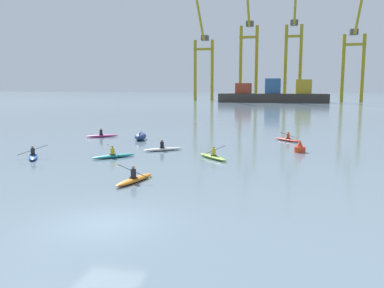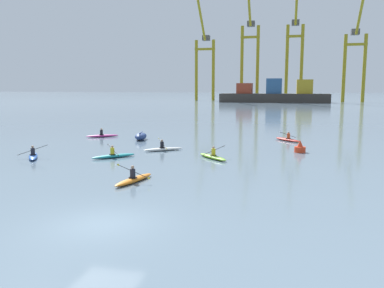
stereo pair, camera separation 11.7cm
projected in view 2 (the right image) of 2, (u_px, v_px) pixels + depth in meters
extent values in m
plane|color=slate|center=(104.00, 224.00, 15.38)|extent=(800.00, 800.00, 0.00)
cube|color=#38332D|center=(274.00, 98.00, 139.78)|extent=(37.50, 9.38, 3.04)
cube|color=#993823|center=(245.00, 88.00, 141.66)|extent=(5.25, 6.56, 3.66)
cube|color=#2D5684|center=(274.00, 86.00, 139.19)|extent=(5.25, 6.56, 5.24)
cube|color=#B29323|center=(305.00, 87.00, 136.87)|extent=(5.25, 6.56, 4.84)
cylinder|color=olive|center=(196.00, 71.00, 159.65)|extent=(1.20, 1.20, 23.88)
cylinder|color=olive|center=(213.00, 70.00, 158.07)|extent=(1.20, 1.20, 23.88)
cube|color=olive|center=(205.00, 49.00, 157.68)|extent=(8.14, 0.90, 0.90)
cylinder|color=olive|center=(202.00, 21.00, 149.96)|extent=(0.90, 13.74, 13.31)
cube|color=#47474C|center=(206.00, 38.00, 159.44)|extent=(2.80, 2.80, 2.00)
cylinder|color=olive|center=(242.00, 64.00, 152.36)|extent=(1.20, 1.20, 28.35)
cylinder|color=olive|center=(258.00, 64.00, 150.99)|extent=(1.20, 1.20, 28.35)
cube|color=olive|center=(250.00, 37.00, 150.27)|extent=(7.21, 0.90, 0.90)
cylinder|color=olive|center=(249.00, 4.00, 141.95)|extent=(0.90, 14.74, 13.50)
cube|color=#47474C|center=(251.00, 24.00, 151.93)|extent=(2.80, 2.80, 2.00)
cylinder|color=olive|center=(287.00, 63.00, 149.36)|extent=(1.20, 1.20, 28.31)
cylinder|color=olive|center=(302.00, 63.00, 148.12)|extent=(1.20, 1.20, 28.31)
cube|color=olive|center=(295.00, 36.00, 147.34)|extent=(6.63, 0.90, 0.90)
cylinder|color=olive|center=(296.00, 6.00, 140.50)|extent=(0.90, 11.97, 11.61)
cube|color=#47474C|center=(296.00, 23.00, 149.01)|extent=(2.80, 2.80, 2.00)
cylinder|color=olive|center=(344.00, 68.00, 141.97)|extent=(1.20, 1.20, 23.86)
cylinder|color=olive|center=(364.00, 68.00, 140.44)|extent=(1.20, 1.20, 23.86)
cube|color=olive|center=(356.00, 44.00, 140.02)|extent=(7.90, 0.90, 0.90)
cylinder|color=olive|center=(361.00, 12.00, 132.23)|extent=(0.90, 13.89, 13.36)
cube|color=#47474C|center=(355.00, 32.00, 141.78)|extent=(2.80, 2.80, 2.00)
ellipsoid|color=navy|center=(141.00, 136.00, 39.91)|extent=(1.57, 2.76, 0.70)
cube|color=navy|center=(141.00, 133.00, 39.85)|extent=(0.43, 1.93, 0.06)
cylinder|color=red|center=(300.00, 150.00, 32.24)|extent=(0.90, 0.90, 0.45)
cone|color=red|center=(300.00, 143.00, 32.17)|extent=(0.50, 0.49, 0.55)
ellipsoid|color=red|center=(288.00, 140.00, 39.02)|extent=(2.70, 2.95, 0.26)
torus|color=black|center=(288.00, 138.00, 38.92)|extent=(0.69, 0.69, 0.05)
cylinder|color=#DB471E|center=(288.00, 136.00, 38.88)|extent=(0.30, 0.30, 0.50)
sphere|color=tan|center=(289.00, 132.00, 38.83)|extent=(0.19, 0.19, 0.19)
cylinder|color=black|center=(288.00, 135.00, 38.91)|extent=(1.53, 1.36, 0.67)
ellipsoid|color=silver|center=(280.00, 132.00, 38.40)|extent=(0.18, 0.17, 0.16)
ellipsoid|color=silver|center=(296.00, 138.00, 39.42)|extent=(0.18, 0.17, 0.16)
ellipsoid|color=#2856B2|center=(33.00, 156.00, 29.68)|extent=(2.36, 3.17, 0.26)
torus|color=black|center=(33.00, 155.00, 29.56)|extent=(0.68, 0.68, 0.05)
cylinder|color=#23232D|center=(33.00, 151.00, 29.53)|extent=(0.30, 0.30, 0.50)
sphere|color=tan|center=(33.00, 147.00, 29.48)|extent=(0.19, 0.19, 0.19)
cylinder|color=black|center=(33.00, 150.00, 29.56)|extent=(1.71, 1.13, 0.66)
ellipsoid|color=silver|center=(18.00, 155.00, 29.27)|extent=(0.19, 0.15, 0.16)
ellipsoid|color=silver|center=(47.00, 145.00, 29.86)|extent=(0.19, 0.15, 0.16)
ellipsoid|color=orange|center=(134.00, 180.00, 22.14)|extent=(1.37, 3.45, 0.26)
torus|color=black|center=(133.00, 178.00, 22.03)|extent=(0.59, 0.59, 0.05)
cylinder|color=#23232D|center=(133.00, 173.00, 21.99)|extent=(0.30, 0.30, 0.50)
sphere|color=tan|center=(133.00, 167.00, 21.94)|extent=(0.19, 0.19, 0.19)
cylinder|color=black|center=(133.00, 171.00, 22.02)|extent=(1.99, 0.50, 0.59)
ellipsoid|color=yellow|center=(118.00, 165.00, 22.43)|extent=(0.21, 0.09, 0.15)
ellipsoid|color=yellow|center=(149.00, 178.00, 21.61)|extent=(0.21, 0.09, 0.15)
ellipsoid|color=#C13384|center=(103.00, 136.00, 42.13)|extent=(3.17, 2.37, 0.26)
torus|color=black|center=(102.00, 135.00, 42.08)|extent=(0.68, 0.68, 0.05)
cylinder|color=black|center=(101.00, 132.00, 42.04)|extent=(0.30, 0.30, 0.50)
sphere|color=tan|center=(101.00, 129.00, 41.99)|extent=(0.19, 0.19, 0.19)
cylinder|color=black|center=(102.00, 131.00, 42.05)|extent=(1.13, 1.69, 0.69)
ellipsoid|color=yellow|center=(101.00, 133.00, 43.02)|extent=(0.15, 0.19, 0.16)
ellipsoid|color=yellow|center=(103.00, 129.00, 41.07)|extent=(0.15, 0.19, 0.16)
ellipsoid|color=#7ABC2D|center=(213.00, 157.00, 29.35)|extent=(2.77, 2.89, 0.26)
torus|color=black|center=(213.00, 155.00, 29.25)|extent=(0.69, 0.69, 0.05)
cylinder|color=gold|center=(213.00, 152.00, 29.22)|extent=(0.30, 0.30, 0.50)
sphere|color=tan|center=(213.00, 147.00, 29.17)|extent=(0.19, 0.19, 0.19)
cylinder|color=black|center=(213.00, 151.00, 29.24)|extent=(1.50, 1.42, 0.61)
ellipsoid|color=silver|center=(201.00, 156.00, 28.78)|extent=(0.18, 0.17, 0.15)
ellipsoid|color=silver|center=(224.00, 146.00, 29.70)|extent=(0.18, 0.17, 0.15)
ellipsoid|color=silver|center=(163.00, 149.00, 33.05)|extent=(3.11, 2.48, 0.26)
torus|color=black|center=(162.00, 148.00, 32.99)|extent=(0.68, 0.68, 0.05)
cylinder|color=black|center=(162.00, 145.00, 32.95)|extent=(0.30, 0.30, 0.50)
sphere|color=tan|center=(162.00, 141.00, 32.90)|extent=(0.19, 0.19, 0.19)
cylinder|color=black|center=(163.00, 144.00, 32.96)|extent=(1.22, 1.66, 0.61)
ellipsoid|color=yellow|center=(159.00, 139.00, 33.84)|extent=(0.15, 0.19, 0.16)
ellipsoid|color=yellow|center=(167.00, 149.00, 32.08)|extent=(0.15, 0.19, 0.16)
ellipsoid|color=teal|center=(114.00, 156.00, 29.74)|extent=(2.80, 2.85, 0.26)
torus|color=black|center=(112.00, 154.00, 29.67)|extent=(0.69, 0.69, 0.05)
cylinder|color=gold|center=(112.00, 151.00, 29.64)|extent=(0.30, 0.30, 0.50)
sphere|color=tan|center=(112.00, 147.00, 29.59)|extent=(0.19, 0.19, 0.19)
cylinder|color=black|center=(113.00, 150.00, 29.65)|extent=(1.48, 1.44, 0.58)
ellipsoid|color=black|center=(108.00, 145.00, 30.46)|extent=(0.17, 0.17, 0.15)
ellipsoid|color=black|center=(118.00, 155.00, 28.84)|extent=(0.17, 0.17, 0.15)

